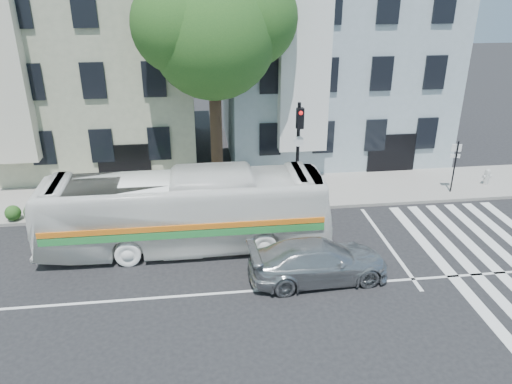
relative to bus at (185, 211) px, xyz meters
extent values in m
plane|color=black|center=(1.52, -3.36, -1.56)|extent=(120.00, 120.00, 0.00)
cube|color=gray|center=(1.52, 4.64, -1.48)|extent=(80.00, 4.00, 0.15)
cube|color=gray|center=(-5.48, 11.64, 3.94)|extent=(12.00, 10.00, 11.00)
cube|color=#91A5AD|center=(8.52, 11.64, 3.94)|extent=(12.00, 10.00, 11.00)
cylinder|color=#2D2116|center=(1.52, 5.14, 1.04)|extent=(0.56, 0.56, 5.20)
sphere|color=#143F19|center=(1.52, 5.14, 5.94)|extent=(5.60, 5.60, 5.60)
sphere|color=#143F19|center=(3.12, 5.54, 6.64)|extent=(4.40, 4.40, 4.40)
sphere|color=#143F19|center=(0.12, 4.84, 6.44)|extent=(4.20, 4.20, 4.20)
sphere|color=#143F19|center=(0.92, 5.74, 4.94)|extent=(3.40, 3.40, 3.40)
imported|color=white|center=(0.00, 0.00, 0.00)|extent=(2.62, 11.19, 3.12)
imported|color=#ADAFB4|center=(4.65, -2.86, -0.83)|extent=(2.31, 5.09, 1.45)
cylinder|color=black|center=(5.25, 4.10, 0.79)|extent=(0.16, 0.16, 4.69)
cube|color=black|center=(5.25, 3.85, 2.46)|extent=(0.34, 0.29, 0.95)
sphere|color=red|center=(5.25, 3.72, 2.74)|extent=(0.18, 0.18, 0.18)
cylinder|color=white|center=(5.25, 3.95, 1.35)|extent=(0.49, 0.10, 0.49)
cylinder|color=#B6B5B1|center=(15.08, 4.19, -1.07)|extent=(0.27, 0.27, 0.68)
sphere|color=#B6B5B1|center=(15.08, 4.19, -0.70)|extent=(0.25, 0.25, 0.25)
cylinder|color=#B6B5B1|center=(15.08, 4.19, -0.98)|extent=(0.47, 0.20, 0.16)
cylinder|color=black|center=(12.86, 3.53, -0.11)|extent=(0.07, 0.07, 2.59)
cube|color=white|center=(12.86, 3.63, 0.82)|extent=(0.47, 0.12, 0.36)
cube|color=white|center=(12.86, 3.63, 0.40)|extent=(0.47, 0.12, 0.19)
camera|label=1|loc=(0.59, -17.57, 8.52)|focal=35.00mm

